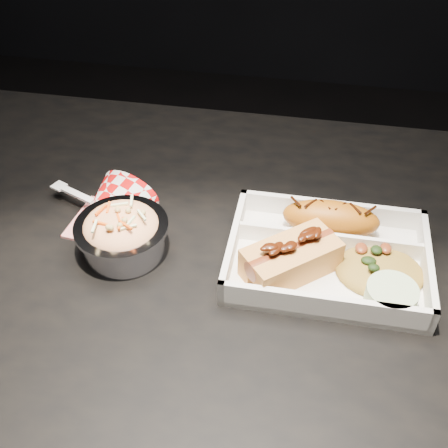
{
  "coord_description": "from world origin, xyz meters",
  "views": [
    {
      "loc": [
        0.08,
        -0.48,
        1.27
      ],
      "look_at": [
        -0.01,
        0.03,
        0.81
      ],
      "focal_mm": 45.0,
      "sensor_mm": 36.0,
      "label": 1
    }
  ],
  "objects_px": {
    "dining_table": "(228,322)",
    "foil_coleslaw_cup": "(122,232)",
    "food_tray": "(327,259)",
    "hotdog": "(291,257)",
    "fried_pastry": "(331,219)",
    "napkin_fork": "(106,210)"
  },
  "relations": [
    {
      "from": "dining_table",
      "to": "foil_coleslaw_cup",
      "type": "relative_size",
      "value": 9.93
    },
    {
      "from": "food_tray",
      "to": "foil_coleslaw_cup",
      "type": "distance_m",
      "value": 0.27
    },
    {
      "from": "hotdog",
      "to": "foil_coleslaw_cup",
      "type": "height_order",
      "value": "foil_coleslaw_cup"
    },
    {
      "from": "fried_pastry",
      "to": "napkin_fork",
      "type": "bearing_deg",
      "value": -176.38
    },
    {
      "from": "hotdog",
      "to": "dining_table",
      "type": "bearing_deg",
      "value": 152.05
    },
    {
      "from": "foil_coleslaw_cup",
      "to": "napkin_fork",
      "type": "relative_size",
      "value": 0.73
    },
    {
      "from": "food_tray",
      "to": "napkin_fork",
      "type": "distance_m",
      "value": 0.31
    },
    {
      "from": "hotdog",
      "to": "napkin_fork",
      "type": "relative_size",
      "value": 0.78
    },
    {
      "from": "dining_table",
      "to": "food_tray",
      "type": "bearing_deg",
      "value": 19.54
    },
    {
      "from": "dining_table",
      "to": "food_tray",
      "type": "xyz_separation_m",
      "value": [
        0.12,
        0.04,
        0.1
      ]
    },
    {
      "from": "fried_pastry",
      "to": "napkin_fork",
      "type": "height_order",
      "value": "napkin_fork"
    },
    {
      "from": "food_tray",
      "to": "napkin_fork",
      "type": "xyz_separation_m",
      "value": [
        -0.31,
        0.04,
        0.01
      ]
    },
    {
      "from": "food_tray",
      "to": "hotdog",
      "type": "height_order",
      "value": "hotdog"
    },
    {
      "from": "fried_pastry",
      "to": "food_tray",
      "type": "bearing_deg",
      "value": -90.22
    },
    {
      "from": "food_tray",
      "to": "foil_coleslaw_cup",
      "type": "height_order",
      "value": "foil_coleslaw_cup"
    },
    {
      "from": "hotdog",
      "to": "napkin_fork",
      "type": "xyz_separation_m",
      "value": [
        -0.26,
        0.06,
        -0.02
      ]
    },
    {
      "from": "food_tray",
      "to": "hotdog",
      "type": "relative_size",
      "value": 1.95
    },
    {
      "from": "napkin_fork",
      "to": "foil_coleslaw_cup",
      "type": "bearing_deg",
      "value": -29.82
    },
    {
      "from": "hotdog",
      "to": "foil_coleslaw_cup",
      "type": "xyz_separation_m",
      "value": [
        -0.22,
        0.01,
        0.0
      ]
    },
    {
      "from": "napkin_fork",
      "to": "food_tray",
      "type": "bearing_deg",
      "value": 16.08
    },
    {
      "from": "dining_table",
      "to": "fried_pastry",
      "type": "height_order",
      "value": "fried_pastry"
    },
    {
      "from": "fried_pastry",
      "to": "hotdog",
      "type": "xyz_separation_m",
      "value": [
        -0.05,
        -0.08,
        0.0
      ]
    }
  ]
}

